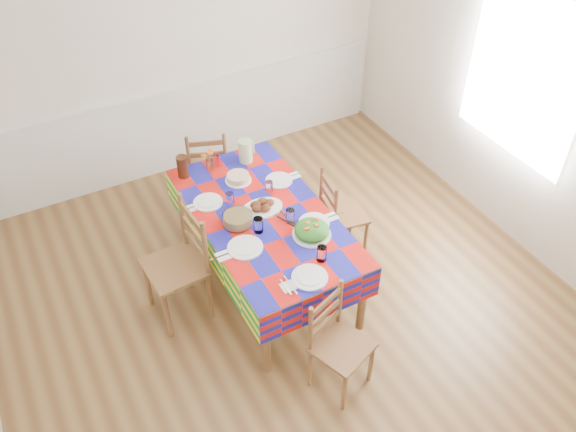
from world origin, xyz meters
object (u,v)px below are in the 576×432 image
object	(u,v)px
chair_near	(338,344)
chair_left	(180,265)
green_pitcher	(245,151)
tea_pitcher	(183,167)
chair_far	(208,168)
meat_platter	(262,206)
chair_right	(340,214)
dining_table	(264,222)

from	to	relation	value
chair_near	chair_left	distance (m)	1.37
green_pitcher	chair_near	distance (m)	1.94
green_pitcher	chair_left	distance (m)	1.21
chair_left	tea_pitcher	bearing A→B (deg)	151.49
chair_left	chair_far	bearing A→B (deg)	144.46
tea_pitcher	chair_near	xyz separation A→B (m)	(0.36, -1.94, -0.40)
chair_left	chair_near	bearing A→B (deg)	27.59
meat_platter	tea_pitcher	world-z (taller)	tea_pitcher
tea_pitcher	chair_right	size ratio (longest dim) A/B	0.23
green_pitcher	chair_right	xyz separation A→B (m)	(0.55, -0.72, -0.40)
dining_table	meat_platter	world-z (taller)	meat_platter
tea_pitcher	chair_near	bearing A→B (deg)	-79.55
chair_near	meat_platter	bearing A→B (deg)	67.81
meat_platter	chair_left	bearing A→B (deg)	-174.83
green_pitcher	chair_near	bearing A→B (deg)	-96.14
dining_table	chair_near	distance (m)	1.18
green_pitcher	chair_right	distance (m)	0.99
chair_far	meat_platter	bearing A→B (deg)	111.60
chair_left	chair_right	world-z (taller)	chair_left
chair_near	chair_right	world-z (taller)	chair_near
dining_table	chair_left	distance (m)	0.74
meat_platter	green_pitcher	bearing A→B (deg)	75.65
chair_left	meat_platter	bearing A→B (deg)	91.28
green_pitcher	meat_platter	bearing A→B (deg)	-104.35
chair_right	tea_pitcher	bearing A→B (deg)	64.46
dining_table	chair_right	size ratio (longest dim) A/B	2.18
meat_platter	chair_right	xyz separation A→B (m)	(0.71, -0.06, -0.33)
dining_table	chair_right	world-z (taller)	chair_right
chair_right	chair_near	bearing A→B (deg)	156.69
dining_table	chair_far	size ratio (longest dim) A/B	2.11
meat_platter	chair_near	xyz separation A→B (m)	(-0.04, -1.23, -0.32)
green_pitcher	chair_far	world-z (taller)	green_pitcher
meat_platter	chair_right	world-z (taller)	chair_right
tea_pitcher	chair_near	distance (m)	2.01
chair_far	tea_pitcher	bearing A→B (deg)	66.60
chair_right	chair_far	bearing A→B (deg)	42.35
tea_pitcher	chair_left	distance (m)	0.91
meat_platter	chair_near	bearing A→B (deg)	-91.63
tea_pitcher	chair_left	bearing A→B (deg)	-114.62
dining_table	green_pitcher	world-z (taller)	green_pitcher
meat_platter	chair_right	size ratio (longest dim) A/B	0.41
green_pitcher	tea_pitcher	size ratio (longest dim) A/B	1.05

